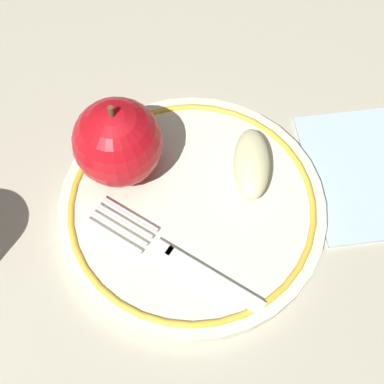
{
  "coord_description": "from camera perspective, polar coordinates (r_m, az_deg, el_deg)",
  "views": [
    {
      "loc": [
        -0.06,
        0.22,
        0.43
      ],
      "look_at": [
        -0.02,
        0.01,
        0.04
      ],
      "focal_mm": 50.0,
      "sensor_mm": 36.0,
      "label": 1
    }
  ],
  "objects": [
    {
      "name": "ground_plane",
      "position": [
        0.49,
        -1.57,
        -0.72
      ],
      "size": [
        2.0,
        2.0,
        0.0
      ],
      "primitive_type": "plane",
      "color": "#B1AA93"
    },
    {
      "name": "plate",
      "position": [
        0.48,
        0.0,
        -1.57
      ],
      "size": [
        0.24,
        0.24,
        0.02
      ],
      "color": "beige",
      "rests_on": "ground_plane"
    },
    {
      "name": "apple_red_whole",
      "position": [
        0.46,
        -7.93,
        5.27
      ],
      "size": [
        0.08,
        0.08,
        0.09
      ],
      "color": "red",
      "rests_on": "plate"
    },
    {
      "name": "apple_slice_front",
      "position": [
        0.48,
        6.37,
        3.05
      ],
      "size": [
        0.04,
        0.08,
        0.02
      ],
      "primitive_type": "ellipsoid",
      "rotation": [
        0.0,
        0.0,
        4.86
      ],
      "color": "beige",
      "rests_on": "plate"
    },
    {
      "name": "fork",
      "position": [
        0.45,
        -1.36,
        -7.19
      ],
      "size": [
        0.16,
        0.08,
        0.0
      ],
      "rotation": [
        0.0,
        0.0,
        5.91
      ],
      "color": "silver",
      "rests_on": "plate"
    }
  ]
}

